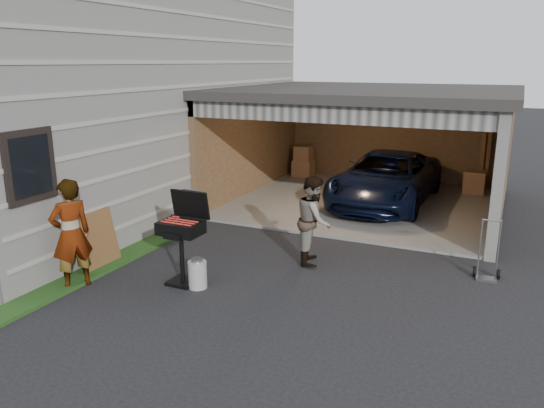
{
  "coord_description": "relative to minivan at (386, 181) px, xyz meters",
  "views": [
    {
      "loc": [
        4.1,
        -6.36,
        3.51
      ],
      "look_at": [
        0.42,
        1.6,
        1.15
      ],
      "focal_mm": 35.0,
      "sensor_mm": 36.0,
      "label": 1
    }
  ],
  "objects": [
    {
      "name": "ground",
      "position": [
        -1.26,
        -6.56,
        -0.63
      ],
      "size": [
        80.0,
        80.0,
        0.0
      ],
      "primitive_type": "plane",
      "color": "black",
      "rests_on": "ground"
    },
    {
      "name": "house",
      "position": [
        -7.26,
        -2.56,
        2.12
      ],
      "size": [
        7.0,
        11.0,
        5.5
      ],
      "primitive_type": "cube",
      "color": "#474744",
      "rests_on": "ground"
    },
    {
      "name": "groundcover_strip",
      "position": [
        -3.51,
        -7.56,
        -0.6
      ],
      "size": [
        0.5,
        8.0,
        0.06
      ],
      "primitive_type": "cube",
      "color": "#193814",
      "rests_on": "ground"
    },
    {
      "name": "garage",
      "position": [
        -0.49,
        0.23,
        1.23
      ],
      "size": [
        6.8,
        6.3,
        2.9
      ],
      "color": "#605E59",
      "rests_on": "ground"
    },
    {
      "name": "minivan",
      "position": [
        0.0,
        0.0,
        0.0
      ],
      "size": [
        2.2,
        4.6,
        1.27
      ],
      "primitive_type": "imported",
      "rotation": [
        0.0,
        0.0,
        -0.02
      ],
      "color": "black",
      "rests_on": "ground"
    },
    {
      "name": "woman",
      "position": [
        -3.36,
        -7.06,
        0.26
      ],
      "size": [
        0.65,
        0.77,
        1.78
      ],
      "primitive_type": "imported",
      "rotation": [
        0.0,
        0.0,
        -1.98
      ],
      "color": "#A9C5D5",
      "rests_on": "ground"
    },
    {
      "name": "man",
      "position": [
        -0.27,
        -4.43,
        0.16
      ],
      "size": [
        0.8,
        0.91,
        1.58
      ],
      "primitive_type": "imported",
      "rotation": [
        0.0,
        0.0,
        1.87
      ],
      "color": "#44201A",
      "rests_on": "ground"
    },
    {
      "name": "bbq_grill",
      "position": [
        -1.86,
        -6.2,
        0.26
      ],
      "size": [
        0.68,
        0.59,
        1.5
      ],
      "color": "black",
      "rests_on": "ground"
    },
    {
      "name": "propane_tank",
      "position": [
        -1.54,
        -6.27,
        -0.41
      ],
      "size": [
        0.39,
        0.39,
        0.45
      ],
      "primitive_type": "cylinder",
      "rotation": [
        0.0,
        0.0,
        -0.39
      ],
      "color": "#AEAFAA",
      "rests_on": "ground"
    },
    {
      "name": "plywood_panel",
      "position": [
        -3.6,
        -6.27,
        -0.14
      ],
      "size": [
        0.25,
        0.9,
        0.99
      ],
      "primitive_type": "cube",
      "rotation": [
        0.0,
        -0.21,
        0.0
      ],
      "color": "brown",
      "rests_on": "ground"
    },
    {
      "name": "hand_truck",
      "position": [
        2.64,
        -3.93,
        -0.44
      ],
      "size": [
        0.44,
        0.34,
        1.03
      ],
      "rotation": [
        0.0,
        0.0,
        0.11
      ],
      "color": "slate",
      "rests_on": "ground"
    }
  ]
}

